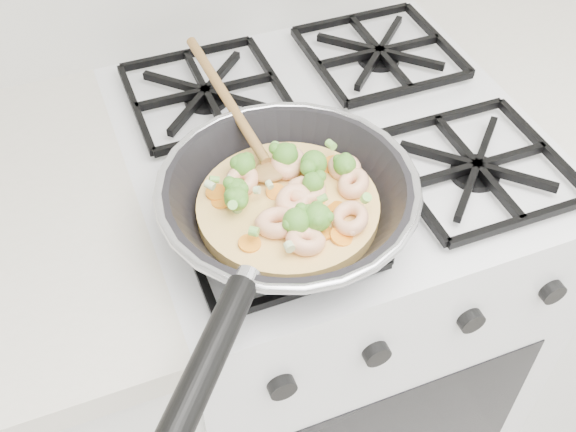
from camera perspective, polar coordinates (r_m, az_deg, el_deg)
name	(u,v)px	position (r m, az deg, el deg)	size (l,w,h in m)	color
stove	(322,310)	(1.36, 2.84, -7.69)	(0.60, 0.60, 0.92)	white
skillet	(287,201)	(0.85, -0.07, 1.22)	(0.39, 0.59, 0.09)	black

